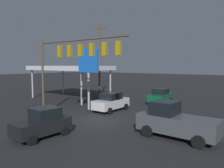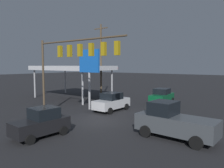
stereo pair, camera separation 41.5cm
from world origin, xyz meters
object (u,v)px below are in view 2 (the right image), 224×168
utility_pole (101,60)px  pickup_parked (174,122)px  sedan_waiting (162,96)px  price_sign (89,64)px  traffic_signal_assembly (74,56)px  sedan_far (112,102)px  hatchback_crossing (41,123)px

utility_pole → pickup_parked: 19.11m
pickup_parked → sedan_waiting: size_ratio=1.17×
price_sign → traffic_signal_assembly: bearing=119.7°
sedan_waiting → traffic_signal_assembly: bearing=-14.0°
traffic_signal_assembly → utility_pole: (6.96, -11.72, 0.02)m
traffic_signal_assembly → sedan_waiting: size_ratio=2.13×
traffic_signal_assembly → pickup_parked: size_ratio=1.83×
sedan_waiting → sedan_far: same height
utility_pole → hatchback_crossing: size_ratio=2.74×
utility_pole → sedan_far: size_ratio=2.41×
traffic_signal_assembly → price_sign: size_ratio=1.48×
pickup_parked → sedan_far: 9.68m
traffic_signal_assembly → sedan_far: 7.27m
utility_pole → hatchback_crossing: (-7.98, 15.70, -4.68)m
traffic_signal_assembly → sedan_far: bearing=-86.9°
utility_pole → pickup_parked: size_ratio=2.02×
traffic_signal_assembly → pickup_parked: bearing=-172.3°
traffic_signal_assembly → price_sign: 5.46m
utility_pole → hatchback_crossing: bearing=116.9°
pickup_parked → sedan_far: pickup_parked is taller
hatchback_crossing → pickup_parked: bearing=128.6°
traffic_signal_assembly → hatchback_crossing: traffic_signal_assembly is taller
traffic_signal_assembly → pickup_parked: 9.49m
traffic_signal_assembly → sedan_waiting: traffic_signal_assembly is taller
sedan_waiting → sedan_far: 7.58m
traffic_signal_assembly → price_sign: bearing=-60.3°
utility_pole → sedan_far: 10.19m
utility_pole → traffic_signal_assembly: bearing=120.7°
traffic_signal_assembly → utility_pole: utility_pole is taller
sedan_far → pickup_parked: bearing=63.5°
pickup_parked → sedan_far: size_ratio=1.19×
traffic_signal_assembly → price_sign: traffic_signal_assembly is taller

